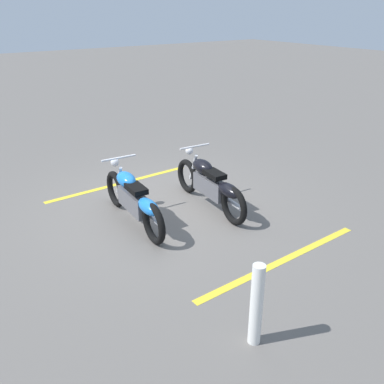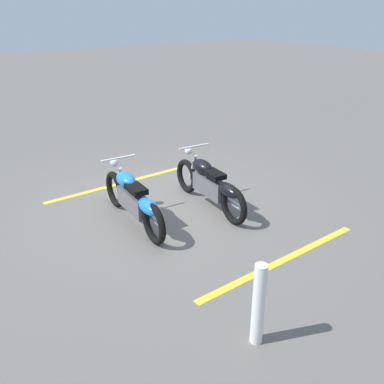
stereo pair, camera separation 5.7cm
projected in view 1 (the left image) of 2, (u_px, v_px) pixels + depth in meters
The scene contains 6 objects.
ground_plane at pixel (161, 206), 7.79m from camera, with size 60.00×60.00×0.00m, color #66605B.
motorcycle_bright_foreground at pixel (134, 199), 6.96m from camera, with size 2.23×0.62×1.04m.
motorcycle_dark_foreground at pixel (211, 184), 7.54m from camera, with size 2.23×0.62×1.04m.
bollard_post at pixel (256, 305), 4.45m from camera, with size 0.14×0.14×1.00m, color white.
parking_stripe_near at pixel (120, 183), 8.77m from camera, with size 3.20×0.12×0.01m, color yellow.
parking_stripe_mid at pixel (282, 261), 6.11m from camera, with size 3.20×0.12×0.01m, color yellow.
Camera 1 is at (6.07, -3.56, 3.41)m, focal length 39.29 mm.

